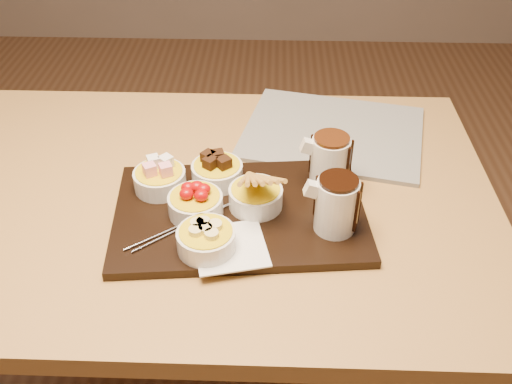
{
  "coord_description": "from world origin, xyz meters",
  "views": [
    {
      "loc": [
        0.16,
        -0.88,
        1.44
      ],
      "look_at": [
        0.13,
        -0.08,
        0.81
      ],
      "focal_mm": 40.0,
      "sensor_mm": 36.0,
      "label": 1
    }
  ],
  "objects_px": {
    "dining_table": "(194,228)",
    "bowl_strawberries": "(196,205)",
    "newspaper": "(333,133)",
    "serving_board": "(240,213)",
    "pitcher_milk_chocolate": "(330,162)",
    "pitcher_dark_chocolate": "(336,206)"
  },
  "relations": [
    {
      "from": "bowl_strawberries",
      "to": "dining_table",
      "type": "bearing_deg",
      "value": 104.23
    },
    {
      "from": "pitcher_milk_chocolate",
      "to": "newspaper",
      "type": "bearing_deg",
      "value": 77.32
    },
    {
      "from": "pitcher_dark_chocolate",
      "to": "pitcher_milk_chocolate",
      "type": "distance_m",
      "value": 0.13
    },
    {
      "from": "bowl_strawberries",
      "to": "newspaper",
      "type": "distance_m",
      "value": 0.41
    },
    {
      "from": "pitcher_milk_chocolate",
      "to": "serving_board",
      "type": "bearing_deg",
      "value": -158.2
    },
    {
      "from": "dining_table",
      "to": "bowl_strawberries",
      "type": "xyz_separation_m",
      "value": [
        0.02,
        -0.09,
        0.14
      ]
    },
    {
      "from": "pitcher_dark_chocolate",
      "to": "pitcher_milk_chocolate",
      "type": "relative_size",
      "value": 1.0
    },
    {
      "from": "pitcher_milk_chocolate",
      "to": "newspaper",
      "type": "height_order",
      "value": "pitcher_milk_chocolate"
    },
    {
      "from": "dining_table",
      "to": "newspaper",
      "type": "height_order",
      "value": "newspaper"
    },
    {
      "from": "newspaper",
      "to": "dining_table",
      "type": "bearing_deg",
      "value": -131.08
    },
    {
      "from": "dining_table",
      "to": "newspaper",
      "type": "relative_size",
      "value": 3.07
    },
    {
      "from": "dining_table",
      "to": "newspaper",
      "type": "distance_m",
      "value": 0.38
    },
    {
      "from": "dining_table",
      "to": "bowl_strawberries",
      "type": "relative_size",
      "value": 12.0
    },
    {
      "from": "dining_table",
      "to": "pitcher_dark_chocolate",
      "type": "xyz_separation_m",
      "value": [
        0.27,
        -0.12,
        0.17
      ]
    },
    {
      "from": "serving_board",
      "to": "pitcher_dark_chocolate",
      "type": "distance_m",
      "value": 0.19
    },
    {
      "from": "bowl_strawberries",
      "to": "newspaper",
      "type": "bearing_deg",
      "value": 48.37
    },
    {
      "from": "serving_board",
      "to": "pitcher_dark_chocolate",
      "type": "relative_size",
      "value": 4.57
    },
    {
      "from": "pitcher_dark_chocolate",
      "to": "pitcher_milk_chocolate",
      "type": "xyz_separation_m",
      "value": [
        -0.0,
        0.13,
        0.0
      ]
    },
    {
      "from": "bowl_strawberries",
      "to": "serving_board",
      "type": "bearing_deg",
      "value": 9.09
    },
    {
      "from": "serving_board",
      "to": "pitcher_milk_chocolate",
      "type": "height_order",
      "value": "pitcher_milk_chocolate"
    },
    {
      "from": "bowl_strawberries",
      "to": "newspaper",
      "type": "height_order",
      "value": "bowl_strawberries"
    },
    {
      "from": "bowl_strawberries",
      "to": "pitcher_milk_chocolate",
      "type": "bearing_deg",
      "value": 21.9
    }
  ]
}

